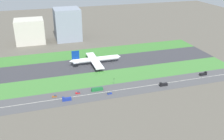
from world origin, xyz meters
The scene contains 18 objects.
ground_plane centered at (0.00, 0.00, 0.00)m, with size 800.00×800.00×0.00m, color #5B564C.
runway centered at (0.00, 0.00, 0.05)m, with size 280.00×46.00×0.10m, color #38383D.
grass_median_north centered at (0.00, 41.00, 0.05)m, with size 280.00×36.00×0.10m, color #3D7A33.
grass_median_south centered at (0.00, -41.00, 0.05)m, with size 280.00×36.00×0.10m, color #427F38.
highway centered at (0.00, -73.00, 0.05)m, with size 280.00×28.00×0.10m, color #4C4C4F.
highway_centerline centered at (0.00, -73.00, 0.11)m, with size 266.00×0.50×0.01m, color silver.
airliner centered at (-16.95, 0.00, 6.23)m, with size 65.00×56.00×19.70m.
bus_0 centered at (-31.29, -68.00, 1.82)m, with size 11.60×2.50×3.50m.
car_1 centered at (-50.59, -68.00, 0.92)m, with size 4.40×1.80×2.00m.
truck_1 centered at (36.06, -78.00, 1.67)m, with size 8.40×2.50×4.00m.
truck_0 centered at (91.06, -68.00, 1.67)m, with size 8.40×2.50×4.00m.
truck_2 centered at (-62.90, -78.00, 1.67)m, with size 8.40×2.50×4.00m.
car_2 centered at (-72.77, -68.00, 0.92)m, with size 4.40×1.80×2.00m.
car_0 centered at (-21.70, -78.00, 0.92)m, with size 4.40×1.80×2.00m.
traffic_light centered at (-11.29, -60.01, 4.29)m, with size 0.36×0.50×7.20m.
terminal_building centered at (-90.00, 114.00, 18.16)m, with size 42.30×34.22×36.32m, color beige.
hangar_building centered at (-32.48, 114.00, 24.65)m, with size 39.18×38.62×49.29m, color gray.
fuel_tank_west centered at (-22.37, 159.00, 6.22)m, with size 20.79×20.79×12.44m, color silver.
Camera 1 is at (-84.19, -286.81, 121.45)m, focal length 41.28 mm.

